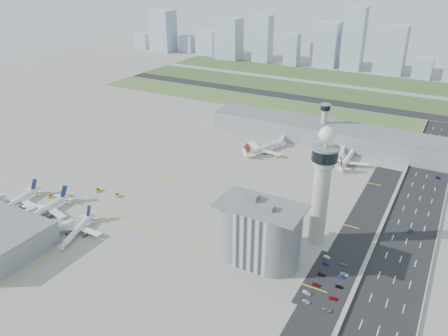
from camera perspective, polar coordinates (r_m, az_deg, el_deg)
The scene contains 59 objects.
ground at distance 262.90m, azimuth -3.75°, elevation -5.80°, with size 1000.00×1000.00×0.00m, color #9E9C94.
grass_strip_0 at distance 457.80m, azimuth 9.58°, elevation 7.69°, with size 480.00×50.00×0.08m, color #45632F.
grass_strip_1 at distance 526.41m, azimuth 12.48°, elevation 9.75°, with size 480.00×60.00×0.08m, color #375226.
grass_strip_2 at distance 601.28m, azimuth 14.87°, elevation 11.40°, with size 480.00×70.00×0.08m, color #3C5829.
runway at distance 491.41m, azimuth 11.11°, elevation 8.78°, with size 480.00×22.00×0.10m, color black.
highway at distance 231.54m, azimuth 21.60°, elevation -12.60°, with size 28.00×500.00×0.10m, color black.
barrier_left at distance 232.24m, azimuth 18.19°, elevation -11.70°, with size 0.60×500.00×1.20m, color #9E9E99.
barrier_right at distance 231.05m, azimuth 25.10°, elevation -13.24°, with size 0.60×500.00×1.20m, color #9E9E99.
landside_road at distance 226.00m, azimuth 14.84°, elevation -12.53°, with size 18.00×260.00×0.08m, color black.
parking_lot at distance 217.02m, azimuth 13.43°, elevation -14.15°, with size 20.00×44.00×0.10m, color black.
taxiway_line_h_0 at distance 265.22m, azimuth -14.65°, elevation -6.36°, with size 260.00×0.60×0.01m, color yellow.
taxiway_line_h_1 at distance 304.74m, azimuth -7.04°, elevation -1.33°, with size 260.00×0.60×0.01m, color yellow.
taxiway_line_h_2 at distance 350.12m, azimuth -1.31°, elevation 2.49°, with size 260.00×0.60×0.01m, color yellow.
taxiway_line_v at distance 304.74m, azimuth -7.04°, elevation -1.33°, with size 0.60×260.00×0.01m, color yellow.
control_tower at distance 226.13m, azimuth 12.68°, elevation -1.75°, with size 14.00×14.00×64.50m.
secondary_tower at distance 369.59m, azimuth 12.96°, elevation 6.20°, with size 8.60×8.60×31.90m.
admin_building at distance 217.15m, azimuth 4.67°, elevation -8.41°, with size 42.00×24.00×33.50m.
terminal_pier at distance 368.93m, azimuth 14.18°, elevation 4.24°, with size 210.00×32.00×15.80m.
airplane_near_a at distance 295.16m, azimuth -25.59°, elevation -3.61°, with size 37.31×31.71×10.45m, color white, non-canonical shape.
airplane_near_b at distance 278.67m, azimuth -22.58°, elevation -4.66°, with size 39.14×33.27×10.96m, color white, non-canonical shape.
airplane_near_c at distance 252.88m, azimuth -18.75°, elevation -7.36°, with size 34.10×28.99×9.55m, color white, non-canonical shape.
airplane_far_a at distance 344.38m, azimuth 5.34°, elevation 3.04°, with size 41.87×35.59×11.72m, color white, non-canonical shape.
airplane_far_b at distance 334.72m, azimuth 15.80°, elevation 1.39°, with size 38.47×32.70×10.77m, color white, non-canonical shape.
jet_bridge_near_1 at distance 277.11m, azimuth -25.67°, elevation -6.09°, with size 14.00×3.00×5.70m, color silver, non-canonical shape.
jet_bridge_near_2 at distance 255.38m, azimuth -21.62°, elevation -8.02°, with size 14.00×3.00×5.70m, color silver, non-canonical shape.
jet_bridge_far_0 at distance 367.19m, azimuth 7.71°, elevation 3.85°, with size 14.00×3.00×5.70m, color silver, non-canonical shape.
jet_bridge_far_1 at distance 353.62m, azimuth 15.23°, elevation 2.31°, with size 14.00×3.00×5.70m, color silver, non-canonical shape.
tug_0 at distance 298.77m, azimuth -21.71°, elevation -3.45°, with size 2.19×3.18×1.85m, color #D4B002, non-canonical shape.
tug_1 at distance 295.64m, azimuth -19.75°, elevation -3.40°, with size 2.50×3.64×2.12m, color #F1AD0C, non-canonical shape.
tug_2 at distance 296.32m, azimuth -16.15°, elevation -2.80°, with size 2.48×3.60×2.09m, color gold, non-canonical shape.
tug_3 at distance 286.84m, azimuth -13.78°, elevation -3.47°, with size 2.52×3.67×2.13m, color yellow, non-canonical shape.
tug_4 at distance 336.82m, azimuth 6.99°, elevation 1.53°, with size 2.31×3.35×1.95m, color gold, non-canonical shape.
tug_5 at distance 308.82m, azimuth 12.61°, elevation -1.24°, with size 1.96×2.84×1.65m, color orange, non-canonical shape.
car_lot_0 at distance 203.55m, azimuth 10.68°, elevation -16.73°, with size 1.48×3.69×1.26m, color #B2B1C7.
car_lot_1 at distance 207.77m, azimuth 10.76°, elevation -15.71°, with size 1.39×3.98×1.31m, color #A6A6A6.
car_lot_2 at distance 212.90m, azimuth 11.95°, elevation -14.70°, with size 1.82×3.95×1.10m, color maroon.
car_lot_3 at distance 219.34m, azimuth 12.66°, elevation -13.41°, with size 1.54×3.79×1.10m, color black.
car_lot_4 at distance 226.36m, azimuth 13.22°, elevation -12.07°, with size 1.46×3.63×1.24m, color navy.
car_lot_5 at distance 231.08m, azimuth 13.27°, elevation -11.23°, with size 1.18×3.38×1.11m, color white.
car_lot_6 at distance 201.32m, azimuth 13.30°, elevation -17.61°, with size 1.94×4.20×1.17m, color slate.
car_lot_7 at distance 207.57m, azimuth 14.09°, elevation -16.18°, with size 1.58×3.88×1.13m, color #960609.
car_lot_8 at distance 214.21m, azimuth 14.81°, elevation -14.75°, with size 1.42×3.54×1.21m, color black.
car_lot_9 at distance 220.02m, azimuth 15.03°, elevation -13.56°, with size 1.22×3.51×1.16m, color navy.
car_lot_10 at distance 221.88m, azimuth 15.46°, elevation -13.24°, with size 1.93×4.18×1.16m, color white.
car_lot_11 at distance 227.92m, azimuth 15.54°, elevation -12.10°, with size 1.53×3.77×1.09m, color gray.
car_hw_1 at distance 265.11m, azimuth 23.06°, elevation -7.57°, with size 1.38×3.94×1.30m, color black.
car_hw_2 at distance 336.13m, azimuth 26.15°, elevation -1.15°, with size 1.98×4.30×1.20m, color #0F1159.
car_hw_4 at distance 392.17m, azimuth 24.94°, elevation 2.70°, with size 1.44×3.59×1.22m, color #AAAAAC.
skyline_bldg_0 at distance 799.29m, azimuth -10.53°, elevation 16.05°, with size 24.05×19.24×26.50m, color #9EADC1.
skyline_bldg_1 at distance 764.78m, azimuth -8.01°, elevation 17.30°, with size 37.63×30.10×65.60m, color #9EADC1.
skyline_bldg_2 at distance 754.81m, azimuth -4.80°, elevation 15.85°, with size 22.81×18.25×26.79m, color #9EADC1.
skyline_bldg_3 at distance 734.37m, azimuth -2.15°, elevation 16.06°, with size 32.30×25.84×36.93m, color #9EADC1.
skyline_bldg_4 at distance 694.96m, azimuth 0.65°, elevation 16.53°, with size 35.81×28.65×60.36m, color #9EADC1.
skyline_bldg_5 at distance 674.42m, azimuth 5.07°, elevation 16.45°, with size 25.49×20.39×66.89m, color #9EADC1.
skyline_bldg_6 at distance 656.66m, azimuth 8.86°, elevation 15.06°, with size 20.04×16.03×45.20m, color #9EADC1.
skyline_bldg_7 at distance 659.56m, azimuth 13.16°, elevation 15.47°, with size 35.76×28.61×61.22m, color #9EADC1.
skyline_bldg_8 at distance 642.68m, azimuth 16.64°, elevation 15.86°, with size 26.33×21.06×83.39m, color #9EADC1.
skyline_bldg_9 at distance 635.78m, azimuth 20.98°, elevation 14.20°, with size 36.96×29.57×62.11m, color #9EADC1.
skyline_bldg_10 at distance 625.43m, azimuth 24.51°, elevation 11.83°, with size 23.01×18.41×27.75m, color #9EADC1.
Camera 1 is at (124.85, -187.68, 135.29)m, focal length 35.00 mm.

